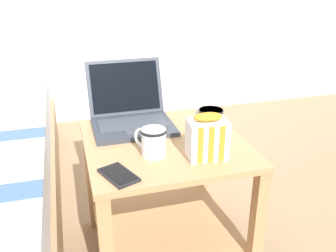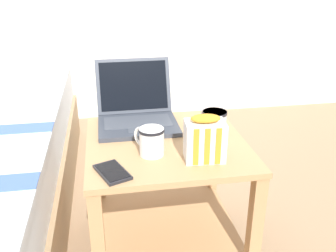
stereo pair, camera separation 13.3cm
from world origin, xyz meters
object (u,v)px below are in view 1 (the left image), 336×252
mug_front_left (153,141)px  laptop (131,113)px  mug_front_right (210,120)px  snack_bag (207,137)px  cell_phone (119,175)px

mug_front_left → laptop: bearing=94.3°
mug_front_left → mug_front_right: 0.29m
laptop → snack_bag: bearing=-61.4°
laptop → snack_bag: 0.41m
mug_front_right → cell_phone: mug_front_right is taller
snack_bag → cell_phone: 0.32m
laptop → mug_front_right: 0.33m
laptop → snack_bag: (0.19, -0.36, 0.03)m
laptop → mug_front_left: bearing=-85.7°
mug_front_right → mug_front_left: bearing=-154.5°
mug_front_right → snack_bag: (-0.09, -0.19, 0.02)m
mug_front_left → cell_phone: size_ratio=0.74×
laptop → mug_front_left: laptop is taller
laptop → snack_bag: size_ratio=2.03×
laptop → cell_phone: laptop is taller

